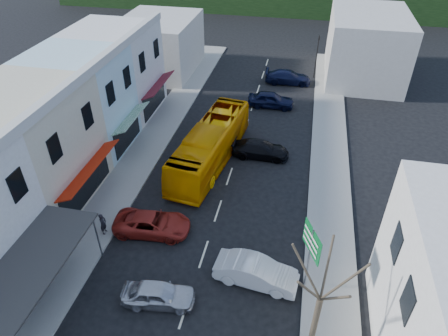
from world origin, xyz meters
TOP-DOWN VIEW (x-y plane):
  - ground at (0.00, 0.00)m, footprint 120.00×120.00m
  - sidewalk_left at (-7.50, 10.00)m, footprint 3.00×52.00m
  - sidewalk_right at (7.50, 10.00)m, footprint 3.00×52.00m
  - shopfront_row at (-12.49, 5.00)m, footprint 8.25×30.00m
  - distant_block_left at (-12.00, 27.00)m, footprint 8.00×10.00m
  - distant_block_right at (11.00, 30.00)m, footprint 8.00×12.00m
  - bus at (-1.84, 9.62)m, footprint 4.03×11.83m
  - car_silver at (-1.48, -3.77)m, footprint 4.59×2.32m
  - car_white at (3.37, -1.34)m, footprint 4.57×2.27m
  - car_red at (-3.66, 1.22)m, footprint 4.74×2.28m
  - car_black_near at (1.91, 11.20)m, footprint 4.54×1.94m
  - car_navy_mid at (1.76, 20.19)m, footprint 4.42×1.86m
  - car_navy_far at (2.97, 26.23)m, footprint 4.60×2.11m
  - pedestrian_left at (-6.57, 0.34)m, footprint 0.40×0.60m
  - direction_sign at (6.06, -1.14)m, footprint 1.72×2.17m
  - street_tree at (6.48, -4.76)m, footprint 2.83×2.83m
  - traffic_signal at (5.80, 28.52)m, footprint 0.85×1.14m

SIDE VIEW (x-z plane):
  - ground at x=0.00m, z-range 0.00..0.00m
  - sidewalk_left at x=-7.50m, z-range 0.00..0.15m
  - sidewalk_right at x=7.50m, z-range 0.00..0.15m
  - car_silver at x=-1.48m, z-range 0.00..1.40m
  - car_white at x=3.37m, z-range 0.00..1.40m
  - car_red at x=-3.66m, z-range 0.00..1.40m
  - car_black_near at x=1.91m, z-range 0.00..1.40m
  - car_navy_mid at x=1.76m, z-range 0.00..1.40m
  - car_navy_far at x=2.97m, z-range 0.00..1.40m
  - pedestrian_left at x=-6.57m, z-range 0.15..1.85m
  - bus at x=-1.84m, z-range 0.00..3.10m
  - direction_sign at x=6.06m, z-range 0.00..4.45m
  - traffic_signal at x=5.80m, z-range 0.00..4.80m
  - distant_block_left at x=-12.00m, z-range 0.00..6.00m
  - distant_block_right at x=11.00m, z-range 0.00..7.00m
  - street_tree at x=6.48m, z-range 0.00..7.68m
  - shopfront_row at x=-12.49m, z-range 0.00..8.00m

